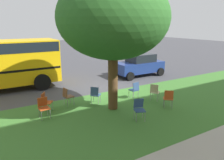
{
  "coord_description": "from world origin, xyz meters",
  "views": [
    {
      "loc": [
        6.02,
        10.5,
        3.84
      ],
      "look_at": [
        0.93,
        1.93,
        1.19
      ],
      "focal_mm": 34.24,
      "sensor_mm": 36.0,
      "label": 1
    }
  ],
  "objects_px": {
    "chair_5": "(168,97)",
    "parked_car": "(139,65)",
    "chair_1": "(139,108)",
    "street_tree": "(113,19)",
    "chair_3": "(67,95)",
    "chair_0": "(155,91)",
    "chair_6": "(46,101)",
    "chair_7": "(95,94)",
    "chair_2": "(43,106)",
    "chair_4": "(135,89)"
  },
  "relations": [
    {
      "from": "chair_5",
      "to": "parked_car",
      "type": "bearing_deg",
      "value": -115.75
    },
    {
      "from": "parked_car",
      "to": "chair_1",
      "type": "bearing_deg",
      "value": 52.24
    },
    {
      "from": "street_tree",
      "to": "parked_car",
      "type": "height_order",
      "value": "street_tree"
    },
    {
      "from": "chair_5",
      "to": "chair_3",
      "type": "bearing_deg",
      "value": -34.45
    },
    {
      "from": "chair_0",
      "to": "chair_6",
      "type": "distance_m",
      "value": 5.31
    },
    {
      "from": "chair_7",
      "to": "chair_2",
      "type": "bearing_deg",
      "value": 7.74
    },
    {
      "from": "chair_2",
      "to": "chair_5",
      "type": "distance_m",
      "value": 5.57
    },
    {
      "from": "chair_1",
      "to": "chair_3",
      "type": "height_order",
      "value": "same"
    },
    {
      "from": "chair_7",
      "to": "parked_car",
      "type": "xyz_separation_m",
      "value": [
        -5.48,
        -3.61,
        0.32
      ]
    },
    {
      "from": "chair_1",
      "to": "chair_5",
      "type": "bearing_deg",
      "value": -170.83
    },
    {
      "from": "chair_0",
      "to": "parked_car",
      "type": "relative_size",
      "value": 0.24
    },
    {
      "from": "chair_4",
      "to": "chair_1",
      "type": "bearing_deg",
      "value": 57.57
    },
    {
      "from": "chair_2",
      "to": "chair_5",
      "type": "height_order",
      "value": "same"
    },
    {
      "from": "chair_1",
      "to": "chair_3",
      "type": "xyz_separation_m",
      "value": [
        1.99,
        -3.01,
        0.0
      ]
    },
    {
      "from": "chair_5",
      "to": "parked_car",
      "type": "relative_size",
      "value": 0.24
    },
    {
      "from": "chair_3",
      "to": "chair_7",
      "type": "bearing_deg",
      "value": 158.94
    },
    {
      "from": "parked_car",
      "to": "chair_3",
      "type": "bearing_deg",
      "value": 24.87
    },
    {
      "from": "street_tree",
      "to": "chair_6",
      "type": "relative_size",
      "value": 6.6
    },
    {
      "from": "street_tree",
      "to": "chair_6",
      "type": "height_order",
      "value": "street_tree"
    },
    {
      "from": "chair_0",
      "to": "parked_car",
      "type": "xyz_separation_m",
      "value": [
        -2.7,
        -4.75,
        0.32
      ]
    },
    {
      "from": "street_tree",
      "to": "chair_7",
      "type": "distance_m",
      "value": 3.67
    },
    {
      "from": "chair_5",
      "to": "chair_1",
      "type": "bearing_deg",
      "value": 9.17
    },
    {
      "from": "chair_4",
      "to": "chair_5",
      "type": "distance_m",
      "value": 1.97
    },
    {
      "from": "chair_3",
      "to": "chair_5",
      "type": "height_order",
      "value": "same"
    },
    {
      "from": "chair_0",
      "to": "chair_6",
      "type": "xyz_separation_m",
      "value": [
        5.12,
        -1.41,
        0.0
      ]
    },
    {
      "from": "chair_2",
      "to": "chair_1",
      "type": "bearing_deg",
      "value": 146.59
    },
    {
      "from": "chair_4",
      "to": "chair_2",
      "type": "bearing_deg",
      "value": 0.32
    },
    {
      "from": "chair_2",
      "to": "parked_car",
      "type": "distance_m",
      "value": 8.98
    },
    {
      "from": "chair_3",
      "to": "chair_0",
      "type": "bearing_deg",
      "value": 158.03
    },
    {
      "from": "chair_2",
      "to": "chair_3",
      "type": "relative_size",
      "value": 1.0
    },
    {
      "from": "chair_0",
      "to": "street_tree",
      "type": "bearing_deg",
      "value": -5.19
    },
    {
      "from": "chair_7",
      "to": "parked_car",
      "type": "bearing_deg",
      "value": -146.67
    },
    {
      "from": "chair_1",
      "to": "chair_7",
      "type": "relative_size",
      "value": 1.0
    },
    {
      "from": "chair_3",
      "to": "chair_6",
      "type": "bearing_deg",
      "value": 11.69
    },
    {
      "from": "chair_0",
      "to": "chair_5",
      "type": "relative_size",
      "value": 1.0
    },
    {
      "from": "chair_4",
      "to": "chair_0",
      "type": "bearing_deg",
      "value": 128.27
    },
    {
      "from": "parked_car",
      "to": "chair_6",
      "type": "bearing_deg",
      "value": 23.17
    },
    {
      "from": "chair_3",
      "to": "chair_7",
      "type": "distance_m",
      "value": 1.34
    },
    {
      "from": "street_tree",
      "to": "chair_5",
      "type": "bearing_deg",
      "value": 150.18
    },
    {
      "from": "street_tree",
      "to": "chair_5",
      "type": "relative_size",
      "value": 6.6
    },
    {
      "from": "chair_7",
      "to": "chair_0",
      "type": "bearing_deg",
      "value": 157.63
    },
    {
      "from": "chair_5",
      "to": "street_tree",
      "type": "bearing_deg",
      "value": -29.82
    },
    {
      "from": "chair_7",
      "to": "chair_5",
      "type": "bearing_deg",
      "value": 140.4
    },
    {
      "from": "chair_0",
      "to": "chair_1",
      "type": "distance_m",
      "value": 2.47
    },
    {
      "from": "street_tree",
      "to": "chair_6",
      "type": "xyz_separation_m",
      "value": [
        2.78,
        -1.19,
        -3.52
      ]
    },
    {
      "from": "chair_3",
      "to": "parked_car",
      "type": "distance_m",
      "value": 7.43
    },
    {
      "from": "chair_6",
      "to": "chair_7",
      "type": "xyz_separation_m",
      "value": [
        -2.33,
        0.26,
        0.0
      ]
    },
    {
      "from": "chair_0",
      "to": "chair_3",
      "type": "height_order",
      "value": "same"
    },
    {
      "from": "chair_0",
      "to": "chair_1",
      "type": "height_order",
      "value": "same"
    },
    {
      "from": "chair_5",
      "to": "chair_6",
      "type": "relative_size",
      "value": 1.0
    }
  ]
}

